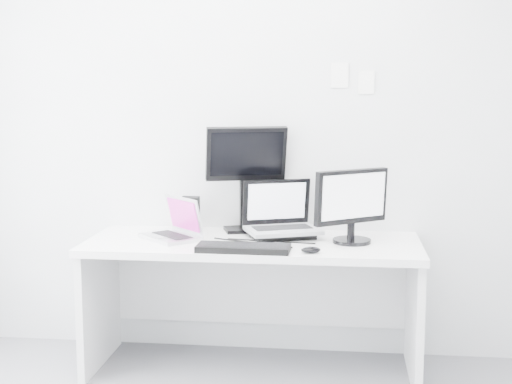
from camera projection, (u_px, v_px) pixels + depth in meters
back_wall at (260, 123)px, 4.22m from camera, size 3.60×0.00×3.60m
desk at (253, 306)px, 4.02m from camera, size 1.80×0.70×0.73m
macbook at (170, 218)px, 3.99m from camera, size 0.40×0.40×0.24m
speaker at (190, 214)px, 4.21m from camera, size 0.11×0.11×0.20m
dell_laptop at (283, 209)px, 4.02m from camera, size 0.47×0.42×0.32m
rear_monitor at (246, 178)px, 4.19m from camera, size 0.49×0.30×0.62m
samsung_monitor at (352, 205)px, 3.89m from camera, size 0.48×0.43×0.41m
keyboard at (243, 248)px, 3.71m from camera, size 0.48×0.18×0.03m
mouse at (311, 250)px, 3.67m from camera, size 0.11×0.09×0.03m
wall_note_0 at (340, 75)px, 4.12m from camera, size 0.10×0.00×0.14m
wall_note_1 at (366, 82)px, 4.11m from camera, size 0.09×0.00×0.13m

